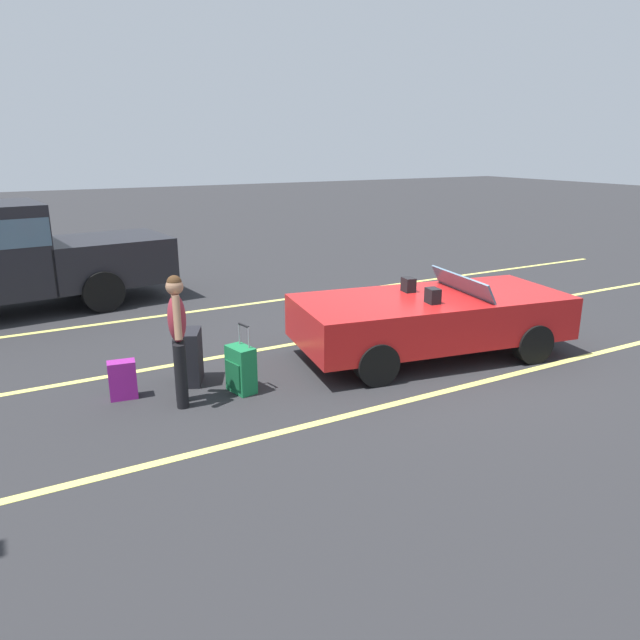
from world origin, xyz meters
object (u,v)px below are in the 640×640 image
suitcase_medium_bright (241,369)px  suitcase_small_carryon (123,380)px  traveler_person (178,333)px  parked_pickup_truck_near (12,256)px  suitcase_large_black (190,357)px  convertible_car (443,317)px

suitcase_medium_bright → suitcase_small_carryon: suitcase_medium_bright is taller
traveler_person → parked_pickup_truck_near: 5.93m
suitcase_large_black → suitcase_small_carryon: suitcase_large_black is taller
suitcase_small_carryon → suitcase_medium_bright: bearing=77.5°
suitcase_small_carryon → parked_pickup_truck_near: size_ratio=0.10×
suitcase_medium_bright → suitcase_large_black: bearing=-63.8°
parked_pickup_truck_near → suitcase_small_carryon: bearing=94.1°
convertible_car → suitcase_medium_bright: 3.29m
suitcase_medium_bright → traveler_person: size_ratio=0.55×
suitcase_large_black → parked_pickup_truck_near: (-1.85, 5.10, 0.74)m
suitcase_large_black → parked_pickup_truck_near: size_ratio=0.14×
traveler_person → suitcase_medium_bright: bearing=13.9°
traveler_person → parked_pickup_truck_near: bearing=118.4°
suitcase_large_black → suitcase_medium_bright: suitcase_medium_bright is taller
convertible_car → suitcase_small_carryon: 4.73m
suitcase_medium_bright → suitcase_small_carryon: (-1.40, 0.53, -0.06)m
suitcase_large_black → suitcase_medium_bright: 0.79m
traveler_person → parked_pickup_truck_near: parked_pickup_truck_near is taller
convertible_car → parked_pickup_truck_near: size_ratio=0.84×
suitcase_small_carryon → convertible_car: bearing=90.5°
suitcase_large_black → traveler_person: (-0.31, -0.63, 0.56)m
suitcase_large_black → suitcase_medium_bright: (0.49, -0.62, -0.06)m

